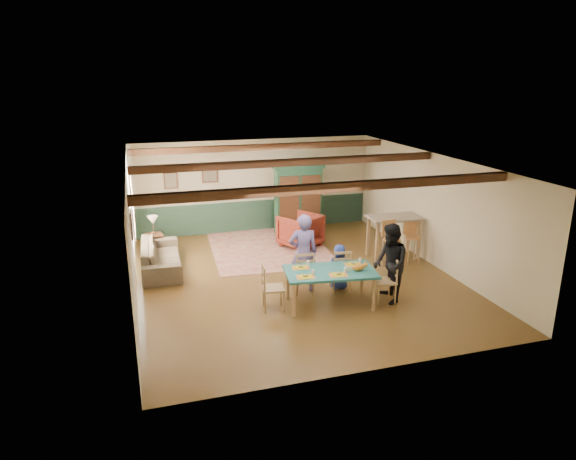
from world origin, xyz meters
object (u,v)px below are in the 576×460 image
object	(u,v)px
dining_chair_end_right	(385,280)
person_child	(339,267)
dining_chair_far_right	(340,269)
sofa	(161,256)
armoire	(298,200)
end_table	(155,244)
person_man	(303,253)
table_lamp	(153,225)
counter_table	(393,237)
person_woman	(390,264)
cat	(358,267)
armchair	(300,230)
dining_chair_end_left	(273,287)
bar_stool_left	(392,245)
dining_table	(330,288)
dining_chair_far_left	(304,272)
bar_stool_right	(412,242)

from	to	relation	value
dining_chair_end_right	person_child	size ratio (longest dim) A/B	0.95
dining_chair_far_right	sofa	xyz separation A→B (m)	(-3.63, 2.35, -0.14)
armoire	end_table	xyz separation A→B (m)	(-4.10, -0.59, -0.76)
sofa	person_man	bearing A→B (deg)	-125.30
dining_chair_far_right	end_table	size ratio (longest dim) A/B	1.79
table_lamp	counter_table	bearing A→B (deg)	-19.29
person_woman	cat	size ratio (longest dim) A/B	4.58
person_child	armchair	size ratio (longest dim) A/B	1.02
dining_chair_far_right	dining_chair_end_left	world-z (taller)	same
person_child	cat	size ratio (longest dim) A/B	2.79
person_child	armchair	world-z (taller)	person_child
sofa	bar_stool_left	distance (m)	5.52
person_man	counter_table	size ratio (longest dim) A/B	1.32
counter_table	dining_table	bearing A→B (deg)	-139.43
person_woman	counter_table	world-z (taller)	person_woman
sofa	bar_stool_left	size ratio (longest dim) A/B	1.95
counter_table	cat	bearing A→B (deg)	-130.69
dining_table	dining_chair_end_left	size ratio (longest dim) A/B	1.89
bar_stool_left	dining_chair_far_left	bearing A→B (deg)	-168.11
armchair	cat	bearing A→B (deg)	57.67
dining_table	dining_chair_far_left	bearing A→B (deg)	111.43
dining_chair_end_right	bar_stool_right	bearing A→B (deg)	145.48
person_woman	armoire	distance (m)	5.00
cat	table_lamp	size ratio (longest dim) A/B	0.74
person_child	bar_stool_right	distance (m)	2.54
dining_chair_far_right	person_woman	world-z (taller)	person_woman
dining_chair_far_right	dining_chair_end_left	distance (m)	1.70
dining_chair_far_right	cat	distance (m)	0.91
end_table	table_lamp	size ratio (longest dim) A/B	1.09
counter_table	dining_chair_end_left	bearing A→B (deg)	-151.07
person_woman	bar_stool_left	world-z (taller)	person_woman
dining_chair_end_right	person_man	distance (m)	1.78
sofa	table_lamp	distance (m)	1.30
person_man	sofa	bearing A→B (deg)	-29.68
dining_chair_end_right	sofa	world-z (taller)	dining_chair_end_right
dining_chair_far_left	cat	size ratio (longest dim) A/B	2.64
dining_chair_end_right	table_lamp	xyz separation A→B (m)	(-4.37, 4.38, 0.30)
person_child	armchair	bearing A→B (deg)	-83.90
dining_chair_end_left	person_woman	xyz separation A→B (m)	(2.37, -0.32, 0.35)
end_table	bar_stool_left	distance (m)	6.05
person_child	armoire	distance (m)	4.13
dining_chair_end_left	armchair	xyz separation A→B (m)	(1.71, 3.56, -0.03)
armchair	table_lamp	xyz separation A→B (m)	(-3.81, 0.51, 0.32)
bar_stool_right	dining_chair_end_right	bearing A→B (deg)	-125.29
dining_chair_end_left	bar_stool_left	size ratio (longest dim) A/B	0.82
counter_table	person_man	bearing A→B (deg)	-154.61
dining_chair_end_left	cat	size ratio (longest dim) A/B	2.64
person_woman	table_lamp	world-z (taller)	person_woman
dining_chair_end_left	cat	distance (m)	1.73
dining_table	bar_stool_right	world-z (taller)	bar_stool_right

